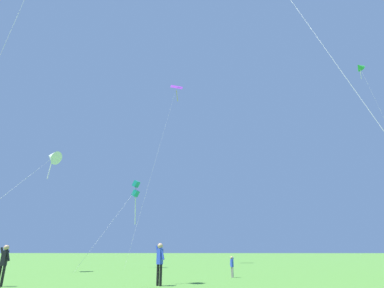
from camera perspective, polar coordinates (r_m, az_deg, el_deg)
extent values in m
cylinder|color=silver|center=(17.39, 18.54, 23.85)|extent=(2.64, 10.97, 26.28)
cone|color=white|center=(27.53, -24.82, -2.19)|extent=(1.53, 1.45, 1.38)
cylinder|color=silver|center=(27.10, -25.30, -4.51)|extent=(0.09, 0.37, 1.49)
cube|color=teal|center=(30.62, -10.49, -7.42)|extent=(0.80, 0.79, 0.71)
cube|color=teal|center=(30.44, -10.60, -9.15)|extent=(0.80, 0.79, 0.71)
cylinder|color=#3F382D|center=(30.52, -10.55, -8.29)|extent=(0.04, 0.04, 1.34)
cylinder|color=silver|center=(30.38, -10.66, -12.04)|extent=(0.14, 0.45, 2.79)
cylinder|color=silver|center=(27.56, -15.31, -14.51)|extent=(2.81, 5.92, 7.11)
cube|color=purple|center=(45.64, -2.93, 10.67)|extent=(1.81, 1.08, 1.21)
cylinder|color=#3F382D|center=(45.64, -2.93, 10.67)|extent=(1.52, 0.14, 0.38)
cylinder|color=yellow|center=(45.01, -2.84, 9.07)|extent=(0.28, 0.26, 1.68)
cylinder|color=silver|center=(36.81, -6.73, -2.52)|extent=(3.69, 9.06, 24.26)
cylinder|color=silver|center=(17.22, -30.33, 19.56)|extent=(1.59, 5.72, 23.17)
cone|color=green|center=(49.98, 29.06, 12.63)|extent=(1.61, 1.53, 1.33)
cylinder|color=silver|center=(49.62, 29.24, 11.42)|extent=(0.19, 0.46, 1.36)
cylinder|color=gray|center=(19.28, 7.72, -22.86)|extent=(0.08, 0.08, 0.58)
cylinder|color=gray|center=(19.38, 7.50, -22.85)|extent=(0.08, 0.08, 0.58)
cube|color=blue|center=(19.30, 7.54, -21.35)|extent=(0.19, 0.19, 0.44)
cylinder|color=blue|center=(19.22, 7.69, -21.03)|extent=(0.15, 0.20, 0.41)
cylinder|color=blue|center=(19.37, 7.36, -21.03)|extent=(0.15, 0.20, 0.41)
sphere|color=tan|center=(19.29, 7.50, -20.47)|extent=(0.16, 0.16, 0.16)
cylinder|color=black|center=(16.64, -32.12, -20.37)|extent=(0.11, 0.11, 0.85)
cube|color=black|center=(16.66, -31.89, -17.79)|extent=(0.23, 0.21, 0.64)
cylinder|color=black|center=(16.74, -32.17, -17.18)|extent=(0.29, 0.11, 0.60)
cylinder|color=black|center=(16.58, -31.41, -17.32)|extent=(0.29, 0.11, 0.60)
sphere|color=tan|center=(16.66, -31.62, -16.31)|extent=(0.23, 0.23, 0.23)
cylinder|color=black|center=(14.92, -6.48, -23.34)|extent=(0.12, 0.12, 0.89)
cylinder|color=black|center=(14.79, -5.93, -23.40)|extent=(0.12, 0.12, 0.89)
cube|color=blue|center=(14.82, -6.09, -20.36)|extent=(0.30, 0.30, 0.67)
cylinder|color=blue|center=(14.92, -6.46, -19.69)|extent=(0.29, 0.25, 0.63)
cylinder|color=blue|center=(14.72, -5.66, -19.72)|extent=(0.29, 0.25, 0.63)
sphere|color=tan|center=(14.82, -6.02, -18.59)|extent=(0.25, 0.25, 0.25)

